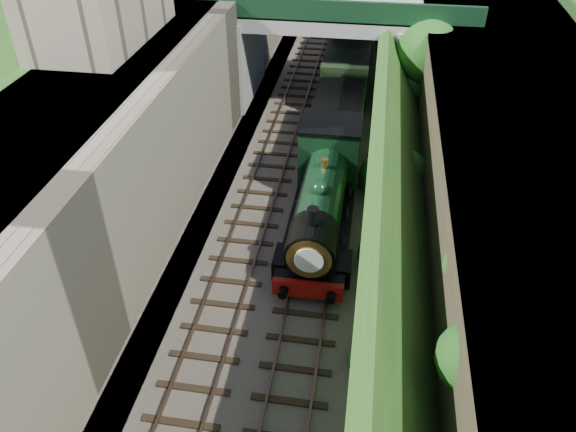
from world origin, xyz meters
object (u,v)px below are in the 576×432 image
object	(u,v)px
tree	(431,56)
tender	(337,126)
road_bridge	(344,42)
locomotive	(323,196)

from	to	relation	value
tree	tender	size ratio (longest dim) A/B	1.10
road_bridge	locomotive	distance (m)	14.04
road_bridge	tender	size ratio (longest dim) A/B	2.67
tree	road_bridge	bearing A→B (deg)	146.72
tender	locomotive	bearing A→B (deg)	-90.00
road_bridge	tree	size ratio (longest dim) A/B	2.42
tree	tender	distance (m)	6.47
tree	tender	bearing A→B (deg)	-145.50
road_bridge	tender	bearing A→B (deg)	-87.75
locomotive	tender	size ratio (longest dim) A/B	1.70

